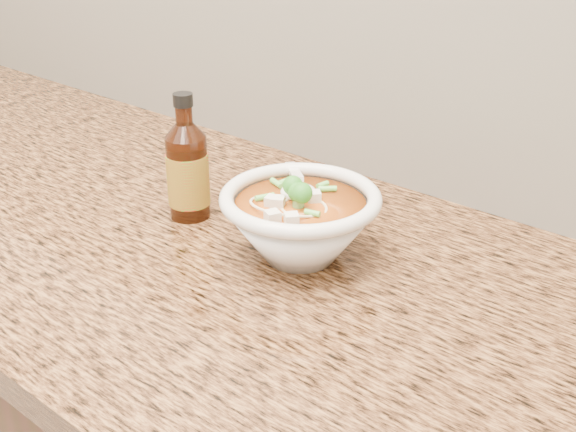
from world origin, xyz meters
The scene contains 3 objects.
counter_slab centered at (0.00, 1.68, 0.88)m, with size 4.00×0.68×0.04m, color brown.
soup_bowl centered at (0.11, 1.71, 0.95)m, with size 0.20×0.20×0.11m.
hot_sauce_bottle centered at (-0.09, 1.70, 0.97)m, with size 0.06×0.06×0.18m.
Camera 1 is at (0.61, 1.08, 1.36)m, focal length 45.00 mm.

